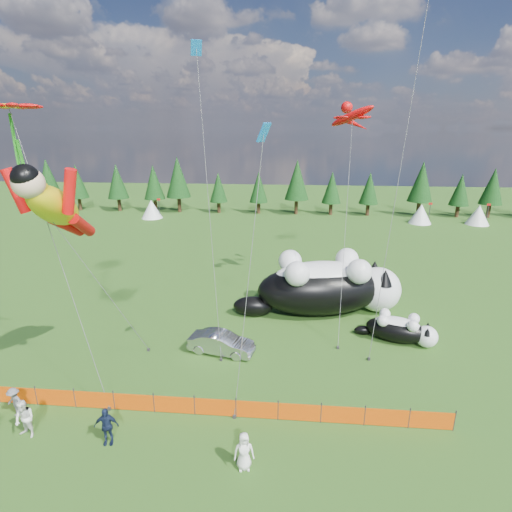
% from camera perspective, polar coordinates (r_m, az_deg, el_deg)
% --- Properties ---
extents(ground, '(160.00, 160.00, 0.00)m').
position_cam_1_polar(ground, '(23.10, -4.36, -17.09)').
color(ground, '#14380A').
rests_on(ground, ground).
extents(safety_fence, '(22.06, 0.06, 1.10)m').
position_cam_1_polar(safety_fence, '(20.44, -5.85, -20.69)').
color(safety_fence, '#262626').
rests_on(safety_fence, ground).
extents(tree_line, '(90.00, 4.00, 8.00)m').
position_cam_1_polar(tree_line, '(64.42, 2.13, 9.56)').
color(tree_line, black).
rests_on(tree_line, ground).
extents(festival_tents, '(50.00, 3.20, 2.80)m').
position_cam_1_polar(festival_tents, '(60.33, 12.39, 6.09)').
color(festival_tents, white).
rests_on(festival_tents, ground).
extents(cat_large, '(12.50, 6.09, 4.54)m').
position_cam_1_polar(cat_large, '(29.94, 10.27, -4.14)').
color(cat_large, black).
rests_on(cat_large, ground).
extents(cat_small, '(5.03, 2.93, 1.87)m').
position_cam_1_polar(cat_small, '(27.67, 19.93, -9.77)').
color(cat_small, black).
rests_on(cat_small, ground).
extents(car, '(4.25, 2.18, 1.34)m').
position_cam_1_polar(car, '(25.05, -4.97, -12.28)').
color(car, '#B3B3B8').
rests_on(car, ground).
extents(spectator_b, '(1.00, 0.75, 1.84)m').
position_cam_1_polar(spectator_b, '(21.63, -30.15, -19.52)').
color(spectator_b, white).
rests_on(spectator_b, ground).
extents(spectator_c, '(1.12, 0.70, 1.79)m').
position_cam_1_polar(spectator_c, '(19.86, -20.59, -21.79)').
color(spectator_c, '#141F39').
rests_on(spectator_c, ground).
extents(spectator_d, '(1.11, 0.84, 1.53)m').
position_cam_1_polar(spectator_d, '(23.24, -31.22, -17.45)').
color(spectator_d, slate).
rests_on(spectator_d, ground).
extents(spectator_e, '(0.91, 0.68, 1.68)m').
position_cam_1_polar(spectator_e, '(17.81, -1.73, -26.11)').
color(spectator_e, white).
rests_on(spectator_e, ground).
extents(superhero_kite, '(5.42, 7.10, 12.62)m').
position_cam_1_polar(superhero_kite, '(20.35, -26.88, 6.38)').
color(superhero_kite, '#D9C30B').
rests_on(superhero_kite, ground).
extents(gecko_kite, '(5.76, 12.04, 16.72)m').
position_cam_1_polar(gecko_kite, '(31.97, 13.54, 18.84)').
color(gecko_kite, red).
rests_on(gecko_kite, ground).
extents(flower_kite, '(6.65, 5.18, 15.28)m').
position_cam_1_polar(flower_kite, '(23.41, -31.78, 17.32)').
color(flower_kite, red).
rests_on(flower_kite, ground).
extents(diamond_kite_a, '(2.29, 4.29, 18.42)m').
position_cam_1_polar(diamond_kite_a, '(25.08, -8.39, 25.87)').
color(diamond_kite_a, blue).
rests_on(diamond_kite_a, ground).
extents(diamond_kite_c, '(1.61, 2.21, 13.85)m').
position_cam_1_polar(diamond_kite_c, '(17.18, 0.97, 15.77)').
color(diamond_kite_c, blue).
rests_on(diamond_kite_c, ground).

